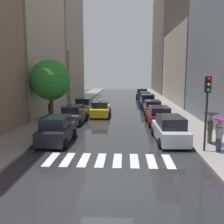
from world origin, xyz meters
TOP-DOWN VIEW (x-y plane):
  - ground_plane at (0.00, 24.00)m, footprint 28.00×72.00m
  - sidewalk_left at (-6.50, 24.00)m, footprint 3.00×72.00m
  - sidewalk_right at (6.50, 24.00)m, footprint 3.00×72.00m
  - crosswalk_stripes at (0.00, 2.60)m, footprint 6.75×2.20m
  - building_left_mid at (-11.00, 19.90)m, footprint 6.00×14.59m
  - building_left_far at (-11.00, 36.11)m, footprint 6.00×15.90m
  - building_right_mid at (11.00, 29.84)m, footprint 6.00×18.25m
  - building_right_far at (11.00, 49.95)m, footprint 6.00×20.31m
  - parked_car_left_nearest at (-3.71, 5.86)m, footprint 2.04×4.11m
  - parked_car_left_second at (-3.93, 12.60)m, footprint 2.14×4.51m
  - parked_car_left_third at (-3.90, 18.76)m, footprint 2.14×4.31m
  - parked_car_right_nearest at (3.87, 6.51)m, footprint 2.13×4.78m
  - parked_car_right_second at (3.86, 12.16)m, footprint 2.16×4.43m
  - parked_car_right_third at (3.91, 18.02)m, footprint 2.06×4.32m
  - parked_car_right_fourth at (3.81, 23.32)m, footprint 2.09×4.35m
  - parked_car_right_fifth at (3.97, 29.53)m, footprint 2.14×4.42m
  - parked_car_right_sixth at (3.85, 35.04)m, footprint 2.33×4.64m
  - taxi_midroad at (-1.78, 16.28)m, footprint 2.11×4.51m
  - pedestrian_foreground at (-6.64, 14.20)m, footprint 0.36×0.36m
  - pedestrian_near_tree at (6.26, 4.09)m, footprint 0.92×0.92m
  - pedestrian_by_kerb at (6.28, 5.75)m, footprint 0.99×0.99m
  - pedestrian_far_side at (6.54, 4.99)m, footprint 0.36×0.36m
  - street_tree_left at (-6.17, 13.13)m, footprint 3.77×3.77m
  - traffic_light_right_corner at (5.45, 4.06)m, footprint 0.30×0.42m
  - lamp_post_left at (-5.55, 18.12)m, footprint 0.60×0.28m

SIDE VIEW (x-z plane):
  - ground_plane at x=0.00m, z-range -0.04..0.00m
  - crosswalk_stripes at x=0.00m, z-range 0.00..0.01m
  - sidewalk_left at x=-6.50m, z-range 0.00..0.15m
  - sidewalk_right at x=6.50m, z-range 0.00..0.15m
  - parked_car_right_third at x=3.91m, z-range -0.04..1.50m
  - parked_car_right_fifth at x=3.97m, z-range -0.05..1.56m
  - taxi_midroad at x=-1.78m, z-range -0.14..1.67m
  - parked_car_left_second at x=-3.93m, z-range -0.05..1.59m
  - parked_car_right_second at x=3.86m, z-range -0.05..1.60m
  - parked_car_left_third at x=-3.90m, z-range -0.06..1.65m
  - parked_car_right_sixth at x=3.85m, z-range -0.06..1.69m
  - parked_car_right_fourth at x=3.81m, z-range -0.06..1.71m
  - parked_car_right_nearest at x=3.87m, z-range -0.06..1.71m
  - parked_car_left_nearest at x=-3.71m, z-range -0.07..1.74m
  - pedestrian_foreground at x=-6.64m, z-range 0.18..1.77m
  - pedestrian_far_side at x=6.54m, z-range 0.19..1.91m
  - pedestrian_near_tree at x=6.26m, z-range 0.55..2.44m
  - pedestrian_by_kerb at x=6.28m, z-range 0.59..2.54m
  - traffic_light_right_corner at x=5.45m, z-range 1.14..5.44m
  - street_tree_left at x=-6.17m, z-range 1.09..6.78m
  - lamp_post_left at x=-5.55m, z-range 0.68..7.82m
  - building_right_mid at x=11.00m, z-range 0.00..11.01m
  - building_left_far at x=-11.00m, z-range 0.00..19.60m
  - building_left_mid at x=-11.00m, z-range 0.00..22.74m
  - building_right_far at x=11.00m, z-range 0.00..22.85m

